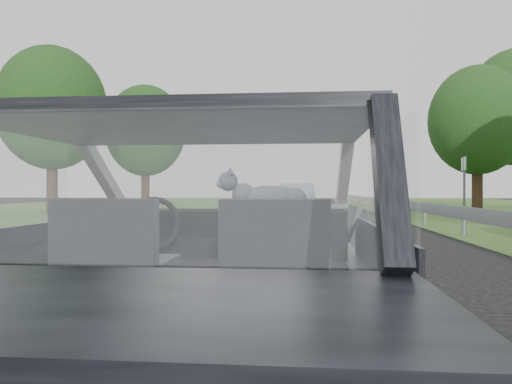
% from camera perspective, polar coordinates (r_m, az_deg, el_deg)
% --- Properties ---
extents(subject_car, '(1.80, 4.00, 1.45)m').
position_cam_1_polar(subject_car, '(2.73, -5.82, -8.32)').
color(subject_car, '#21232A').
rests_on(subject_car, ground).
extents(dashboard, '(1.58, 0.45, 0.30)m').
position_cam_1_polar(dashboard, '(3.33, -3.68, -4.62)').
color(dashboard, black).
rests_on(dashboard, subject_car).
extents(driver_seat, '(0.50, 0.72, 0.42)m').
position_cam_1_polar(driver_seat, '(2.55, -16.01, -5.43)').
color(driver_seat, black).
rests_on(driver_seat, subject_car).
extents(passenger_seat, '(0.50, 0.72, 0.42)m').
position_cam_1_polar(passenger_seat, '(2.38, 2.32, -5.84)').
color(passenger_seat, black).
rests_on(passenger_seat, subject_car).
extents(steering_wheel, '(0.36, 0.36, 0.04)m').
position_cam_1_polar(steering_wheel, '(3.13, -11.82, -3.65)').
color(steering_wheel, black).
rests_on(steering_wheel, dashboard).
extents(cat, '(0.65, 0.31, 0.28)m').
position_cam_1_polar(cat, '(3.31, 1.70, -0.46)').
color(cat, slate).
rests_on(cat, dashboard).
extents(guardrail, '(0.05, 90.00, 0.32)m').
position_cam_1_polar(guardrail, '(13.21, 22.17, -2.19)').
color(guardrail, '#989DA5').
rests_on(guardrail, ground).
extents(other_car, '(2.24, 4.70, 1.50)m').
position_cam_1_polar(other_car, '(25.52, 4.63, -0.65)').
color(other_car, '#A2AAB4').
rests_on(other_car, ground).
extents(highway_sign, '(0.20, 1.04, 2.58)m').
position_cam_1_polar(highway_sign, '(23.14, 22.71, 0.58)').
color(highway_sign, '#0A4111').
rests_on(highway_sign, ground).
extents(tree_2, '(5.84, 5.84, 6.92)m').
position_cam_1_polar(tree_2, '(26.29, 23.97, 5.28)').
color(tree_2, '#1A4016').
rests_on(tree_2, ground).
extents(tree_5, '(6.20, 6.20, 7.80)m').
position_cam_1_polar(tree_5, '(25.92, -22.29, 6.33)').
color(tree_5, '#1A4016').
rests_on(tree_5, ground).
extents(tree_6, '(6.31, 6.31, 7.33)m').
position_cam_1_polar(tree_6, '(31.24, -12.53, 4.86)').
color(tree_6, '#1A4016').
rests_on(tree_6, ground).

